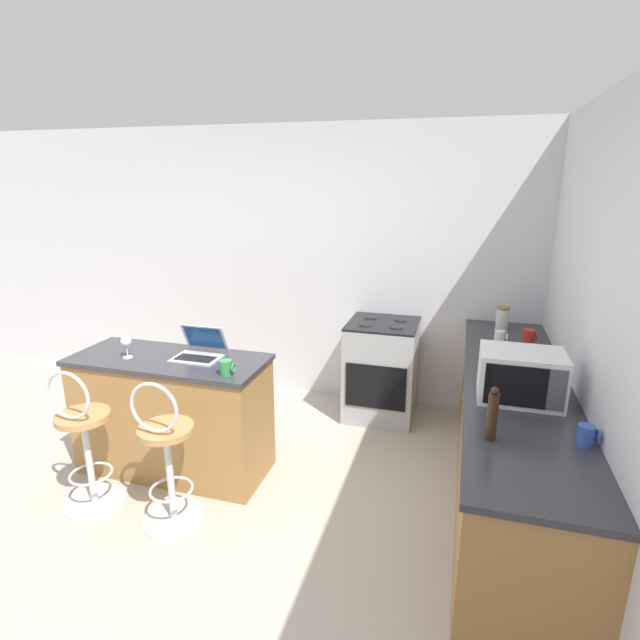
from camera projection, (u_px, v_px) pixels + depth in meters
name	position (u px, v px, depth m)	size (l,w,h in m)	color
ground_plane	(181.00, 530.00, 3.13)	(20.00, 20.00, 0.00)	#ADA393
wall_back	(296.00, 265.00, 4.86)	(12.00, 0.06, 2.60)	silver
wall_right	(630.00, 378.00, 2.14)	(0.06, 12.00, 2.60)	silver
breakfast_bar	(173.00, 414.00, 3.68)	(1.41, 0.59, 0.89)	#9E703D
counter_right	(510.00, 443.00, 3.28)	(0.65, 2.77, 0.89)	#9E703D
bar_stool_near	(84.00, 443.00, 3.24)	(0.40, 0.40, 1.00)	silver
bar_stool_far	(167.00, 457.00, 3.07)	(0.40, 0.40, 1.00)	silver
laptop	(200.00, 349.00, 3.56)	(0.33, 0.30, 0.22)	#B7BABF
microwave	(521.00, 376.00, 2.85)	(0.46, 0.34, 0.29)	white
stove_range	(381.00, 370.00, 4.52)	(0.61, 0.61, 0.90)	#9EA3A8
storage_jar	(502.00, 319.00, 4.13)	(0.10, 0.10, 0.21)	silver
mug_white	(500.00, 337.00, 3.84)	(0.10, 0.08, 0.10)	white
mug_blue	(586.00, 435.00, 2.38)	(0.10, 0.08, 0.10)	#2D51AD
wine_glass_tall	(126.00, 342.00, 3.52)	(0.08, 0.08, 0.16)	silver
pepper_mill	(492.00, 415.00, 2.41)	(0.05, 0.05, 0.28)	#331E14
mug_red	(529.00, 336.00, 3.89)	(0.10, 0.08, 0.09)	red
mug_green	(226.00, 368.00, 3.23)	(0.10, 0.08, 0.10)	#338447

